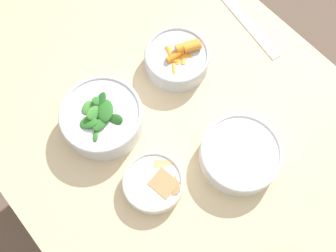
# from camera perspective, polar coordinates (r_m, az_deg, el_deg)

# --- Properties ---
(ground_plane) EXTENTS (10.00, 10.00, 0.00)m
(ground_plane) POSITION_cam_1_polar(r_m,az_deg,el_deg) (1.68, 0.93, -9.66)
(ground_plane) COLOR brown
(dining_table) EXTENTS (1.33, 0.86, 0.78)m
(dining_table) POSITION_cam_1_polar(r_m,az_deg,el_deg) (1.04, 1.48, -2.03)
(dining_table) COLOR beige
(dining_table) RESTS_ON ground_plane
(bowl_carrots) EXTENTS (0.17, 0.17, 0.07)m
(bowl_carrots) POSITION_cam_1_polar(r_m,az_deg,el_deg) (0.98, 1.43, 10.23)
(bowl_carrots) COLOR silver
(bowl_carrots) RESTS_ON dining_table
(bowl_greens) EXTENTS (0.20, 0.20, 0.09)m
(bowl_greens) POSITION_cam_1_polar(r_m,az_deg,el_deg) (0.91, -10.03, 1.24)
(bowl_greens) COLOR silver
(bowl_greens) RESTS_ON dining_table
(bowl_beans_hotdog) EXTENTS (0.19, 0.19, 0.05)m
(bowl_beans_hotdog) POSITION_cam_1_polar(r_m,az_deg,el_deg) (0.90, 10.92, -4.28)
(bowl_beans_hotdog) COLOR white
(bowl_beans_hotdog) RESTS_ON dining_table
(bowl_cookies) EXTENTS (0.14, 0.14, 0.04)m
(bowl_cookies) POSITION_cam_1_polar(r_m,az_deg,el_deg) (0.87, -2.17, -8.61)
(bowl_cookies) COLOR silver
(bowl_cookies) RESTS_ON dining_table
(ruler) EXTENTS (0.32, 0.07, 0.00)m
(ruler) POSITION_cam_1_polar(r_m,az_deg,el_deg) (1.12, 11.17, 16.06)
(ruler) COLOR silver
(ruler) RESTS_ON dining_table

